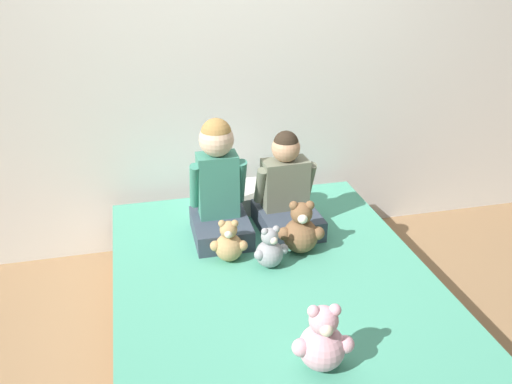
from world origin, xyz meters
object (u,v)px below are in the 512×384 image
bed (275,313)px  teddy_bear_held_by_left_child (229,243)px  teddy_bear_at_foot_of_bed (322,341)px  child_on_left (219,188)px  teddy_bear_between_children (270,250)px  child_on_right (286,193)px  pillow_at_headboard (241,197)px  teddy_bear_held_by_right_child (301,231)px

bed → teddy_bear_held_by_left_child: (-0.19, 0.23, 0.30)m
teddy_bear_at_foot_of_bed → child_on_left: bearing=108.0°
teddy_bear_between_children → teddy_bear_at_foot_of_bed: 0.73m
child_on_right → pillow_at_headboard: size_ratio=1.21×
child_on_left → teddy_bear_between_children: size_ratio=3.00×
teddy_bear_between_children → teddy_bear_held_by_left_child: bearing=141.0°
child_on_left → child_on_right: size_ratio=1.18×
teddy_bear_held_by_left_child → pillow_at_headboard: teddy_bear_held_by_left_child is taller
child_on_right → teddy_bear_held_by_left_child: size_ratio=2.47×
pillow_at_headboard → teddy_bear_between_children: bearing=-89.6°
child_on_left → teddy_bear_at_foot_of_bed: bearing=-79.2°
child_on_right → teddy_bear_between_children: 0.43m
teddy_bear_at_foot_of_bed → child_on_right: bearing=88.4°
teddy_bear_held_by_left_child → pillow_at_headboard: (0.19, 0.59, -0.04)m
teddy_bear_held_by_right_child → pillow_at_headboard: teddy_bear_held_by_right_child is taller
teddy_bear_held_by_left_child → child_on_left: bearing=101.6°
teddy_bear_between_children → pillow_at_headboard: size_ratio=0.47×
teddy_bear_held_by_left_child → bed: bearing=-39.1°
bed → child_on_left: bearing=110.4°
child_on_left → pillow_at_headboard: bearing=60.0°
bed → teddy_bear_held_by_left_child: size_ratio=8.76×
bed → pillow_at_headboard: pillow_at_headboard is taller
teddy_bear_held_by_left_child → teddy_bear_at_foot_of_bed: (0.20, -0.83, 0.02)m
bed → teddy_bear_held_by_right_child: teddy_bear_held_by_right_child is taller
child_on_left → pillow_at_headboard: 0.44m
child_on_right → teddy_bear_between_children: (-0.19, -0.37, -0.12)m
teddy_bear_held_by_right_child → teddy_bear_at_foot_of_bed: (-0.18, -0.83, -0.00)m
bed → teddy_bear_held_by_left_child: teddy_bear_held_by_left_child is taller
teddy_bear_held_by_left_child → teddy_bear_between_children: size_ratio=1.04×
bed → pillow_at_headboard: 0.86m
child_on_right → bed: bearing=-113.9°
child_on_left → teddy_bear_between_children: child_on_left is taller
bed → teddy_bear_held_by_right_child: 0.44m
child_on_right → teddy_bear_held_by_right_child: child_on_right is taller
child_on_left → child_on_right: bearing=-0.3°
pillow_at_headboard → teddy_bear_held_by_left_child: bearing=-107.6°
child_on_right → teddy_bear_at_foot_of_bed: child_on_right is taller
bed → child_on_right: bearing=68.7°
bed → teddy_bear_held_by_right_child: size_ratio=6.88×
bed → child_on_right: (0.19, 0.50, 0.41)m
teddy_bear_held_by_left_child → teddy_bear_at_foot_of_bed: 0.86m
teddy_bear_between_children → teddy_bear_at_foot_of_bed: (0.01, -0.73, 0.03)m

